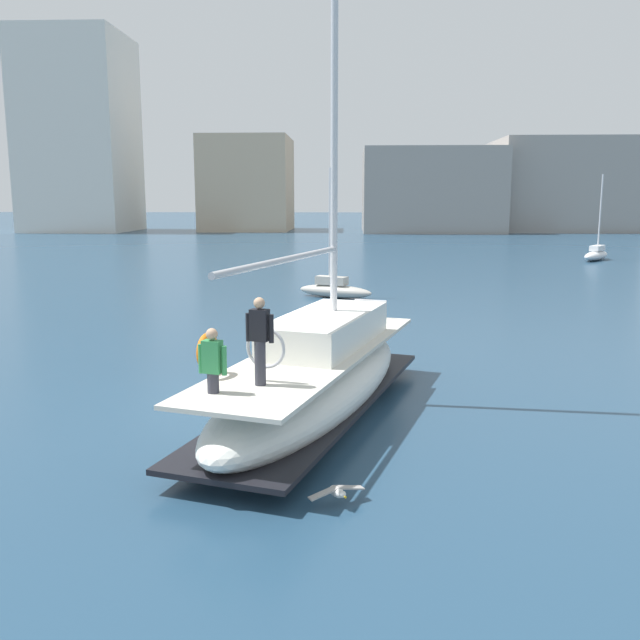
{
  "coord_description": "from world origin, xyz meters",
  "views": [
    {
      "loc": [
        1.83,
        -15.62,
        4.76
      ],
      "look_at": [
        1.1,
        0.79,
        1.8
      ],
      "focal_mm": 38.41,
      "sensor_mm": 36.0,
      "label": 1
    }
  ],
  "objects_px": {
    "main_sailboat": "(317,376)",
    "moored_sloop_near": "(596,254)",
    "seagull": "(337,492)",
    "moored_catamaran": "(334,288)"
  },
  "relations": [
    {
      "from": "main_sailboat",
      "to": "moored_sloop_near",
      "type": "relative_size",
      "value": 1.8
    },
    {
      "from": "moored_sloop_near",
      "to": "moored_catamaran",
      "type": "bearing_deg",
      "value": -133.53
    },
    {
      "from": "moored_sloop_near",
      "to": "moored_catamaran",
      "type": "distance_m",
      "value": 28.22
    },
    {
      "from": "moored_sloop_near",
      "to": "seagull",
      "type": "relative_size",
      "value": 7.2
    },
    {
      "from": "main_sailboat",
      "to": "moored_sloop_near",
      "type": "height_order",
      "value": "main_sailboat"
    },
    {
      "from": "moored_catamaran",
      "to": "seagull",
      "type": "height_order",
      "value": "moored_catamaran"
    },
    {
      "from": "main_sailboat",
      "to": "moored_sloop_near",
      "type": "xyz_separation_m",
      "value": [
        19.4,
        38.43,
        -0.4
      ]
    },
    {
      "from": "moored_catamaran",
      "to": "seagull",
      "type": "relative_size",
      "value": 6.84
    },
    {
      "from": "moored_sloop_near",
      "to": "seagull",
      "type": "height_order",
      "value": "moored_sloop_near"
    },
    {
      "from": "main_sailboat",
      "to": "moored_sloop_near",
      "type": "bearing_deg",
      "value": 63.22
    }
  ]
}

